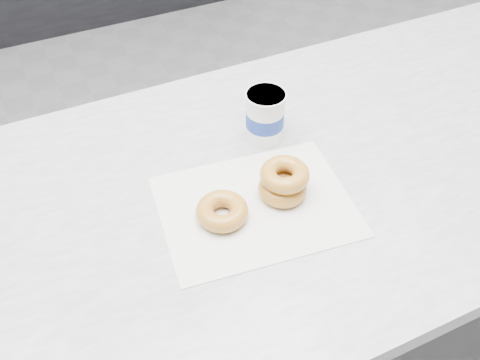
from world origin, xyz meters
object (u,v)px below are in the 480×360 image
at_px(counter, 226,322).
at_px(donut_stack, 284,182).
at_px(donut_single, 222,211).
at_px(coffee_cup, 265,116).

height_order(counter, donut_stack, donut_stack).
xyz_separation_m(donut_single, donut_stack, (0.12, 0.01, 0.02)).
bearing_deg(counter, coffee_cup, 38.08).
relative_size(donut_single, coffee_cup, 0.86).
xyz_separation_m(counter, coffee_cup, (0.15, 0.11, 0.50)).
bearing_deg(donut_single, coffee_cup, 44.80).
distance_m(counter, donut_single, 0.47).
distance_m(donut_single, donut_stack, 0.12).
relative_size(counter, coffee_cup, 28.30).
bearing_deg(donut_stack, coffee_cup, 75.20).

